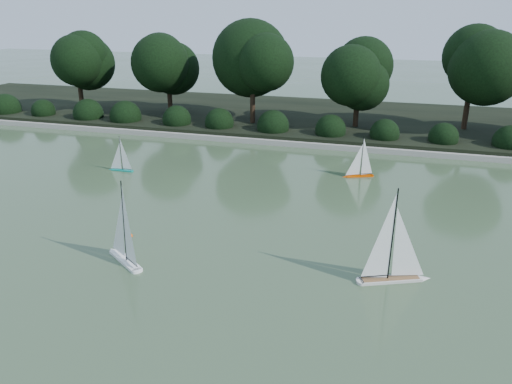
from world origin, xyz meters
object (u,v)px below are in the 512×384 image
at_px(race_buoy, 130,236).
at_px(sailboat_white_b, 397,266).
at_px(sailboat_teal, 120,165).
at_px(sailboat_orange, 357,170).
at_px(sailboat_white_a, 122,247).

bearing_deg(race_buoy, sailboat_white_b, -3.09).
distance_m(sailboat_white_b, sailboat_teal, 9.29).
bearing_deg(sailboat_orange, sailboat_teal, -168.51).
distance_m(sailboat_white_a, sailboat_orange, 7.55).
bearing_deg(sailboat_white_a, sailboat_white_b, 7.36).
height_order(sailboat_orange, sailboat_teal, sailboat_orange).
bearing_deg(sailboat_white_b, race_buoy, 176.91).
height_order(sailboat_white_b, sailboat_teal, sailboat_white_b).
distance_m(sailboat_teal, race_buoy, 4.78).
bearing_deg(sailboat_teal, sailboat_white_a, -59.00).
bearing_deg(sailboat_orange, race_buoy, -128.98).
relative_size(sailboat_white_a, race_buoy, 13.00).
bearing_deg(sailboat_white_b, sailboat_orange, 102.19).
xyz_separation_m(sailboat_white_b, sailboat_orange, (-1.24, 5.74, -0.10)).
xyz_separation_m(sailboat_white_a, sailboat_white_b, (5.22, 0.67, 0.02)).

